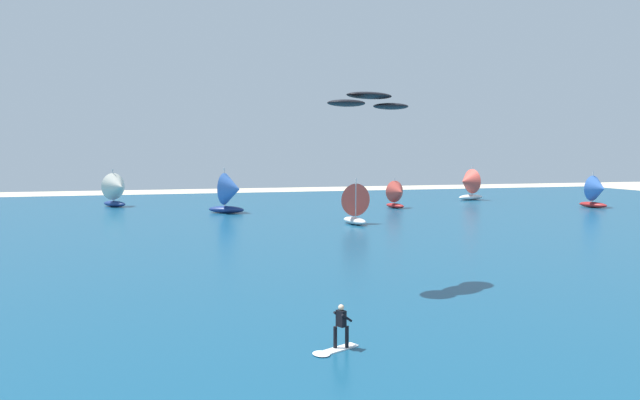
# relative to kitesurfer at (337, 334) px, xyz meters

# --- Properties ---
(ocean) EXTENTS (160.00, 90.00, 0.10)m
(ocean) POSITION_rel_kitesurfer_xyz_m (-0.20, 37.16, -0.65)
(ocean) COLOR navy
(ocean) RESTS_ON ground
(kitesurfer) EXTENTS (2.01, 1.35, 1.67)m
(kitesurfer) POSITION_rel_kitesurfer_xyz_m (0.00, 0.00, 0.00)
(kitesurfer) COLOR white
(kitesurfer) RESTS_ON ocean
(kite) EXTENTS (5.52, 3.73, 0.80)m
(kite) POSITION_rel_kitesurfer_xyz_m (4.37, 8.78, 9.25)
(kite) COLOR black
(sailboat_far_right) EXTENTS (3.11, 3.53, 3.97)m
(sailboat_far_right) POSITION_rel_kitesurfer_xyz_m (22.70, 48.53, 1.22)
(sailboat_far_right) COLOR maroon
(sailboat_far_right) RESTS_ON ocean
(sailboat_mid_right) EXTENTS (3.63, 4.15, 4.68)m
(sailboat_mid_right) POSITION_rel_kitesurfer_xyz_m (47.82, 42.35, 1.54)
(sailboat_mid_right) COLOR maroon
(sailboat_mid_right) RESTS_ON ocean
(sailboat_trailing) EXTENTS (4.80, 4.34, 5.34)m
(sailboat_trailing) POSITION_rel_kitesurfer_xyz_m (1.45, 48.13, 1.84)
(sailboat_trailing) COLOR navy
(sailboat_trailing) RESTS_ON ocean
(sailboat_near_shore) EXTENTS (3.52, 4.05, 4.60)m
(sailboat_near_shore) POSITION_rel_kitesurfer_xyz_m (12.14, 35.08, 1.50)
(sailboat_near_shore) COLOR silver
(sailboat_near_shore) RESTS_ON ocean
(sailboat_center_horizon) EXTENTS (4.31, 4.48, 5.00)m
(sailboat_center_horizon) POSITION_rel_kitesurfer_xyz_m (-12.16, 59.76, 1.69)
(sailboat_center_horizon) COLOR navy
(sailboat_center_horizon) RESTS_ON ocean
(sailboat_mid_left) EXTENTS (4.63, 4.03, 5.23)m
(sailboat_mid_left) POSITION_rel_kitesurfer_xyz_m (37.83, 57.58, 1.79)
(sailboat_mid_left) COLOR white
(sailboat_mid_left) RESTS_ON ocean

